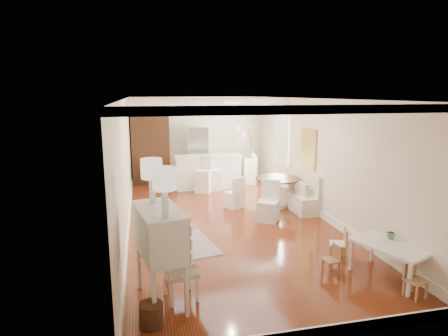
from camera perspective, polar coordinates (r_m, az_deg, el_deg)
name	(u,v)px	position (r m, az deg, el deg)	size (l,w,h in m)	color
room	(226,134)	(8.75, 0.25, 5.17)	(9.00, 9.04, 2.82)	maroon
secretary_bureau	(160,256)	(5.42, -9.66, -13.09)	(1.08, 1.11, 1.39)	beige
gustavian_armchair	(181,272)	(5.59, -6.64, -15.40)	(0.48, 0.48, 0.83)	silver
wicker_basket	(151,315)	(5.19, -11.01, -21.10)	(0.31, 0.31, 0.31)	#482816
kids_table	(389,261)	(6.71, 23.85, -12.85)	(0.68, 1.13, 0.57)	white
kids_chair_a	(331,260)	(6.53, 16.02, -13.28)	(0.24, 0.24, 0.49)	#976844
kids_chair_b	(338,243)	(7.09, 17.00, -10.92)	(0.28, 0.28, 0.59)	tan
kids_chair_c	(416,280)	(6.28, 27.20, -14.91)	(0.26, 0.26, 0.55)	#A5744B
banquette	(298,190)	(9.79, 11.23, -3.26)	(0.52, 1.60, 0.98)	silver
dining_table	(277,192)	(9.86, 8.10, -3.67)	(1.14, 1.14, 0.78)	#4F3019
slip_chair_near	(268,201)	(8.73, 6.80, -5.04)	(0.45, 0.47, 0.94)	silver
slip_chair_far	(234,192)	(9.68, 1.58, -3.71)	(0.39, 0.41, 0.82)	white
breakfast_counter	(208,172)	(11.68, -2.49, -0.57)	(2.05, 0.65, 1.03)	white
bar_stool_left	(203,175)	(11.16, -3.20, -1.02)	(0.43, 0.43, 1.07)	silver
bar_stool_right	(215,173)	(11.46, -1.43, -0.84)	(0.40, 0.40, 1.01)	white
pantry_cabinet	(151,148)	(12.46, -11.13, 2.95)	(1.20, 0.60, 2.30)	#381E11
fridge	(208,154)	(12.66, -2.45, 2.13)	(0.75, 0.65, 1.80)	silver
sideboard	(251,170)	(12.49, 4.19, -0.29)	(0.38, 0.86, 0.82)	white
pencil_cup	(391,236)	(6.84, 24.08, -9.38)	(0.13, 0.13, 0.10)	#55925A
branch_vase	(253,155)	(12.37, 4.44, 2.03)	(0.20, 0.20, 0.21)	silver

